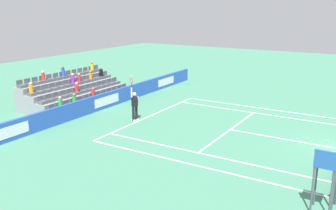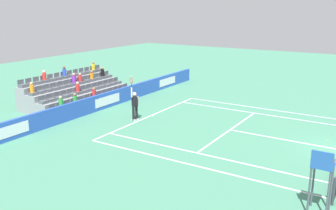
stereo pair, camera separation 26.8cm
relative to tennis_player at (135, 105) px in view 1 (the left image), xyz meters
name	(u,v)px [view 1 (the left image)]	position (x,y,z in m)	size (l,w,h in m)	color
line_baseline	(151,116)	(-1.33, 0.29, -0.99)	(10.97, 0.10, 0.01)	white
line_service	(230,130)	(-1.33, 5.78, -0.99)	(8.23, 0.10, 0.01)	white
line_centre_service	(287,139)	(-1.33, 8.98, -0.99)	(0.10, 6.40, 0.01)	white
line_singles_sideline_left	(207,155)	(2.78, 6.24, -0.99)	(0.10, 11.89, 0.01)	white
line_singles_sideline_right	(260,114)	(-5.45, 6.24, -0.99)	(0.10, 11.89, 0.01)	white
line_doubles_sideline_left	(193,165)	(4.15, 6.24, -0.99)	(0.10, 11.89, 0.01)	white
line_doubles_sideline_right	(267,109)	(-6.82, 6.24, -0.99)	(0.10, 11.89, 0.01)	white
line_centre_mark	(152,116)	(-1.33, 0.39, -0.99)	(0.10, 0.20, 0.01)	white
sponsor_barrier	(106,100)	(-1.33, -3.44, -0.45)	(23.62, 0.22, 1.08)	blue
tennis_player	(135,105)	(0.00, 0.00, 0.00)	(0.51, 0.41, 2.85)	black
umpire_chair	(325,171)	(5.43, 11.84, 0.53)	(0.70, 0.70, 2.34)	#474C54
stadium_stand	(75,93)	(-1.33, -6.38, -0.31)	(8.06, 3.80, 2.59)	gray
loose_tennis_ball	(328,140)	(-2.26, 10.89, -0.96)	(0.07, 0.07, 0.07)	#D1E533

